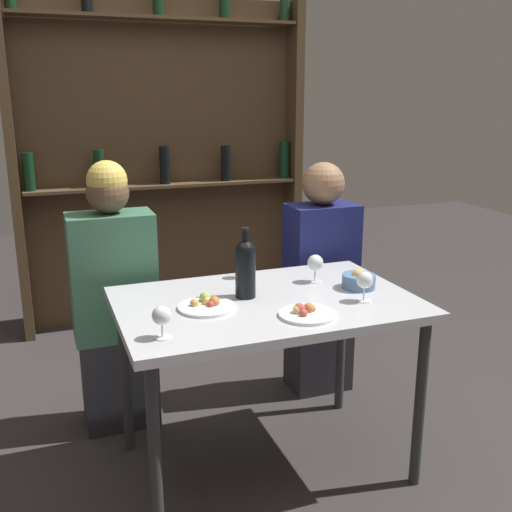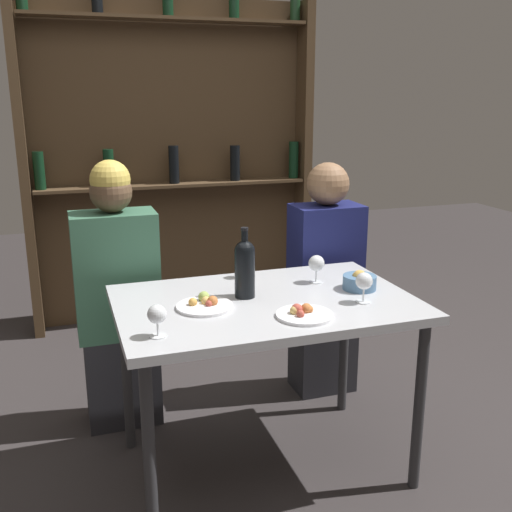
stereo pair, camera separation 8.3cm
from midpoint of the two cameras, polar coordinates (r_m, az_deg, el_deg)
ground_plane at (r=2.73m, az=1.74°, el=-19.25°), size 10.00×10.00×0.00m
dining_table at (r=2.41m, az=1.87°, el=-5.81°), size 1.18×0.77×0.75m
wine_rack_wall at (r=4.12m, az=-7.45°, el=9.48°), size 1.93×0.21×2.26m
wine_bottle at (r=2.38m, az=-0.08°, el=-0.98°), size 0.08×0.08×0.29m
wine_glass_0 at (r=2.03m, az=-8.25°, el=-5.61°), size 0.07×0.07×0.11m
wine_glass_1 at (r=2.38m, az=11.25°, el=-2.45°), size 0.07×0.07×0.12m
wine_glass_2 at (r=2.65m, az=-0.28°, el=-0.44°), size 0.06×0.06×0.11m
wine_glass_3 at (r=2.59m, az=6.70°, el=-0.77°), size 0.07×0.07×0.12m
food_plate_0 at (r=2.22m, az=5.61°, el=-5.47°), size 0.21×0.21×0.05m
food_plate_1 at (r=2.30m, az=-3.86°, el=-4.63°), size 0.22×0.22×0.05m
snack_bowl at (r=2.54m, az=10.78°, el=-2.42°), size 0.14×0.14×0.08m
seated_person_left at (r=2.85m, az=-12.19°, el=-4.29°), size 0.38×0.22×1.27m
seated_person_right at (r=3.14m, az=7.32°, el=-2.73°), size 0.35×0.22×1.22m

